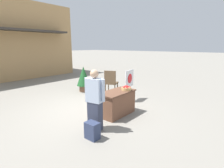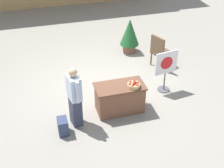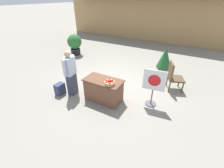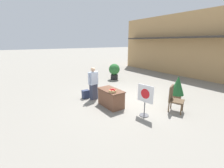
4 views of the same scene
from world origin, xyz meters
name	(u,v)px [view 3 (image 3 of 4)]	position (x,y,z in m)	size (l,w,h in m)	color
ground_plane	(114,83)	(0.00, 0.00, 0.00)	(120.00, 120.00, 0.00)	gray
storefront_building	(151,4)	(-1.67, 9.49, 2.54)	(13.28, 5.39, 5.07)	tan
display_table	(104,90)	(0.24, -1.15, 0.39)	(1.29, 0.67, 0.78)	brown
apple_basket	(110,83)	(0.57, -1.29, 0.85)	(0.32, 0.32, 0.16)	tan
person_visitor	(71,73)	(-0.97, -1.37, 0.83)	(0.33, 0.60, 1.63)	#33384C
backpack	(60,89)	(-1.34, -1.64, 0.21)	(0.24, 0.34, 0.42)	#2D3856
poster_board	(153,86)	(1.76, -0.60, 0.71)	(0.68, 0.36, 1.26)	#4C4C51
patio_chair	(173,75)	(2.15, 0.71, 0.59)	(0.72, 0.72, 1.09)	brown
potted_plant_near_right	(165,59)	(1.53, 1.94, 0.69)	(0.66, 0.66, 1.23)	brown
potted_plant_far_left	(75,43)	(-3.73, 1.92, 0.69)	(0.84, 0.84, 1.21)	black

